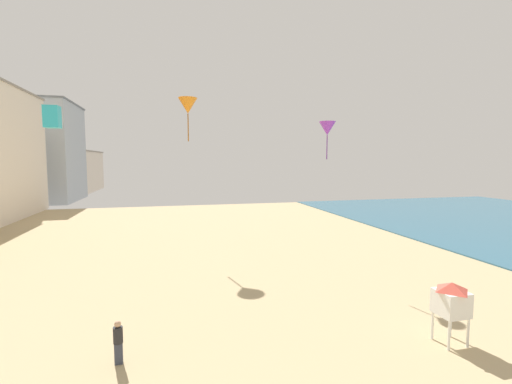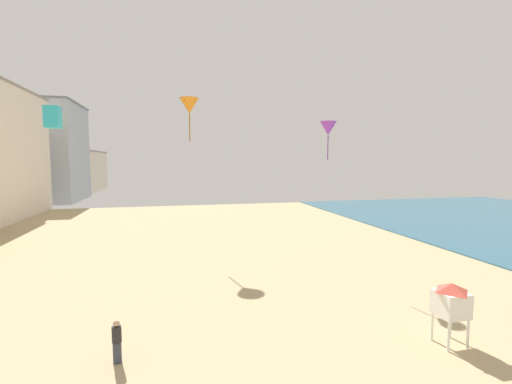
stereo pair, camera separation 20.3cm
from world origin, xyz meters
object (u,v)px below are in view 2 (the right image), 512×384
object	(u,v)px
kite_flyer	(117,339)
kite_purple_delta	(328,128)
kite_cyan_box	(53,117)
kite_orange_delta	(189,106)
lifeguard_stand	(451,300)

from	to	relation	value
kite_flyer	kite_purple_delta	world-z (taller)	kite_purple_delta
kite_flyer	kite_purple_delta	distance (m)	17.29
kite_cyan_box	kite_orange_delta	bearing A→B (deg)	61.43
kite_purple_delta	kite_cyan_box	bearing A→B (deg)	-164.85
lifeguard_stand	kite_cyan_box	distance (m)	18.77
kite_flyer	kite_purple_delta	bearing A→B (deg)	-29.85
kite_purple_delta	kite_cyan_box	world-z (taller)	kite_purple_delta
kite_flyer	kite_purple_delta	xyz separation A→B (m)	(12.21, 8.66, 8.66)
kite_orange_delta	kite_flyer	bearing A→B (deg)	-101.98
kite_flyer	kite_purple_delta	size ratio (longest dim) A/B	0.66
kite_flyer	lifeguard_stand	size ratio (longest dim) A/B	0.64
kite_orange_delta	kite_purple_delta	distance (m)	12.06
kite_orange_delta	lifeguard_stand	bearing A→B (deg)	-62.96
kite_flyer	kite_cyan_box	size ratio (longest dim) A/B	1.68
kite_flyer	kite_orange_delta	world-z (taller)	kite_orange_delta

